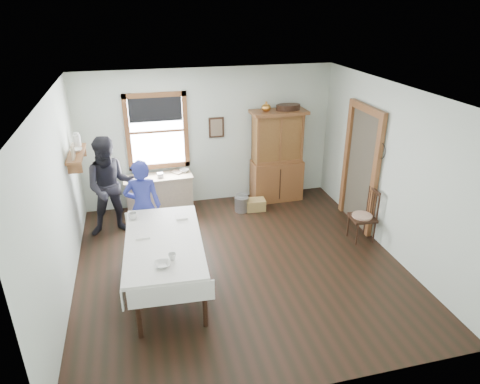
% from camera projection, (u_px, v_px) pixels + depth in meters
% --- Properties ---
extents(room, '(5.01, 5.01, 2.70)m').
position_uv_depth(room, '(239.00, 186.00, 6.25)').
color(room, black).
rests_on(room, ground).
extents(window, '(1.18, 0.07, 1.48)m').
position_uv_depth(window, '(157.00, 127.00, 8.09)').
color(window, white).
rests_on(window, room).
extents(doorway, '(0.09, 1.14, 2.22)m').
position_uv_depth(doorway, '(361.00, 164.00, 7.62)').
color(doorway, '#484133').
rests_on(doorway, room).
extents(wall_shelf, '(0.24, 1.00, 0.44)m').
position_uv_depth(wall_shelf, '(76.00, 152.00, 6.99)').
color(wall_shelf, brown).
rests_on(wall_shelf, room).
extents(framed_picture, '(0.30, 0.04, 0.40)m').
position_uv_depth(framed_picture, '(216.00, 128.00, 8.37)').
color(framed_picture, '#321C11').
rests_on(framed_picture, room).
extents(rug_beater, '(0.01, 0.27, 0.27)m').
position_uv_depth(rug_beater, '(382.00, 143.00, 6.90)').
color(rug_beater, black).
rests_on(rug_beater, room).
extents(work_counter, '(1.32, 0.54, 0.74)m').
position_uv_depth(work_counter, '(159.00, 194.00, 8.35)').
color(work_counter, tan).
rests_on(work_counter, room).
extents(china_hutch, '(1.11, 0.54, 1.88)m').
position_uv_depth(china_hutch, '(277.00, 156.00, 8.66)').
color(china_hutch, brown).
rests_on(china_hutch, room).
extents(dining_table, '(1.19, 2.10, 0.82)m').
position_uv_depth(dining_table, '(165.00, 265.00, 6.06)').
color(dining_table, white).
rests_on(dining_table, room).
extents(spindle_chair, '(0.47, 0.47, 0.95)m').
position_uv_depth(spindle_chair, '(363.00, 215.00, 7.31)').
color(spindle_chair, '#321C11').
rests_on(spindle_chair, room).
extents(pail, '(0.30, 0.30, 0.30)m').
position_uv_depth(pail, '(242.00, 204.00, 8.45)').
color(pail, gray).
rests_on(pail, room).
extents(wicker_basket, '(0.40, 0.29, 0.22)m').
position_uv_depth(wicker_basket, '(255.00, 205.00, 8.51)').
color(wicker_basket, '#AC8C4D').
rests_on(wicker_basket, room).
extents(woman_blue, '(0.57, 0.40, 1.48)m').
position_uv_depth(woman_blue, '(143.00, 210.00, 6.90)').
color(woman_blue, navy).
rests_on(woman_blue, room).
extents(figure_dark, '(0.83, 0.66, 1.65)m').
position_uv_depth(figure_dark, '(111.00, 190.00, 7.40)').
color(figure_dark, black).
rests_on(figure_dark, room).
extents(table_cup_a, '(0.14, 0.14, 0.10)m').
position_uv_depth(table_cup_a, '(133.00, 216.00, 6.42)').
color(table_cup_a, silver).
rests_on(table_cup_a, dining_table).
extents(table_cup_b, '(0.10, 0.10, 0.09)m').
position_uv_depth(table_cup_b, '(172.00, 257.00, 5.42)').
color(table_cup_b, silver).
rests_on(table_cup_b, dining_table).
extents(table_bowl, '(0.23, 0.23, 0.06)m').
position_uv_depth(table_bowl, '(163.00, 264.00, 5.30)').
color(table_bowl, silver).
rests_on(table_bowl, dining_table).
extents(counter_book, '(0.25, 0.26, 0.02)m').
position_uv_depth(counter_book, '(174.00, 173.00, 8.31)').
color(counter_book, '#7B6852').
rests_on(counter_book, work_counter).
extents(counter_bowl, '(0.20, 0.20, 0.06)m').
position_uv_depth(counter_bowl, '(184.00, 171.00, 8.40)').
color(counter_bowl, silver).
rests_on(counter_bowl, work_counter).
extents(shelf_bowl, '(0.22, 0.22, 0.05)m').
position_uv_depth(shelf_bowl, '(76.00, 150.00, 6.99)').
color(shelf_bowl, silver).
rests_on(shelf_bowl, wall_shelf).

